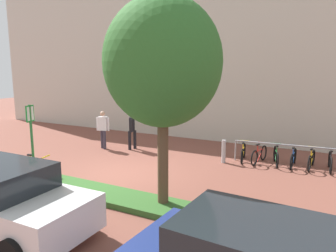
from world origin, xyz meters
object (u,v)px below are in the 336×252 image
(person_shirt_blue, at_px, (103,127))
(person_suited_dark, at_px, (132,128))
(bike_rack_cluster, at_px, (285,157))
(bike_at_sign, at_px, (36,169))
(car_white_hatch, at_px, (1,199))
(bollard_steel, at_px, (224,151))
(parking_sign_post, at_px, (31,132))
(tree_sidewalk, at_px, (163,63))

(person_shirt_blue, xyz_separation_m, person_suited_dark, (1.23, 0.52, 0.00))
(bike_rack_cluster, height_order, person_suited_dark, person_suited_dark)
(bike_at_sign, xyz_separation_m, car_white_hatch, (2.11, -2.70, 0.41))
(person_shirt_blue, bearing_deg, car_white_hatch, -67.88)
(bollard_steel, height_order, person_shirt_blue, person_shirt_blue)
(bike_rack_cluster, distance_m, bollard_steel, 2.26)
(person_shirt_blue, height_order, person_suited_dark, same)
(parking_sign_post, relative_size, bike_at_sign, 1.52)
(bollard_steel, height_order, person_suited_dark, person_suited_dark)
(person_suited_dark, bearing_deg, bike_at_sign, -95.63)
(tree_sidewalk, height_order, bike_at_sign, tree_sidewalk)
(car_white_hatch, bearing_deg, bollard_steel, 70.06)
(bollard_steel, relative_size, person_shirt_blue, 0.52)
(bike_at_sign, height_order, car_white_hatch, car_white_hatch)
(bollard_steel, bearing_deg, person_suited_dark, 178.39)
(bike_rack_cluster, distance_m, person_shirt_blue, 7.82)
(person_suited_dark, xyz_separation_m, car_white_hatch, (1.63, -7.57, -0.23))
(bike_at_sign, bearing_deg, tree_sidewalk, 0.52)
(parking_sign_post, bearing_deg, person_suited_dark, 85.13)
(parking_sign_post, xyz_separation_m, person_shirt_blue, (-0.81, 4.48, -0.65))
(bike_rack_cluster, xyz_separation_m, car_white_hatch, (-4.85, -8.15, 0.41))
(bike_rack_cluster, bearing_deg, bollard_steel, -161.93)
(bike_rack_cluster, relative_size, bollard_steel, 4.16)
(bike_rack_cluster, bearing_deg, parking_sign_post, -141.09)
(person_suited_dark, height_order, car_white_hatch, person_suited_dark)
(bollard_steel, xyz_separation_m, person_shirt_blue, (-5.57, -0.39, 0.53))
(tree_sidewalk, height_order, car_white_hatch, tree_sidewalk)
(bike_at_sign, relative_size, bollard_steel, 1.83)
(tree_sidewalk, height_order, person_suited_dark, tree_sidewalk)
(tree_sidewalk, bearing_deg, person_shirt_blue, 141.76)
(tree_sidewalk, relative_size, person_shirt_blue, 3.12)
(car_white_hatch, bearing_deg, bike_at_sign, 128.08)
(parking_sign_post, relative_size, bike_rack_cluster, 0.67)
(bike_at_sign, relative_size, person_shirt_blue, 0.96)
(tree_sidewalk, distance_m, car_white_hatch, 4.82)
(bollard_steel, bearing_deg, bike_at_sign, -135.39)
(bike_at_sign, bearing_deg, car_white_hatch, -51.92)
(parking_sign_post, relative_size, person_shirt_blue, 1.45)
(tree_sidewalk, relative_size, car_white_hatch, 1.24)
(bike_rack_cluster, xyz_separation_m, person_shirt_blue, (-7.72, -1.10, 0.64))
(parking_sign_post, xyz_separation_m, bike_rack_cluster, (6.91, 5.58, -1.28))
(person_suited_dark, relative_size, car_white_hatch, 0.40)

